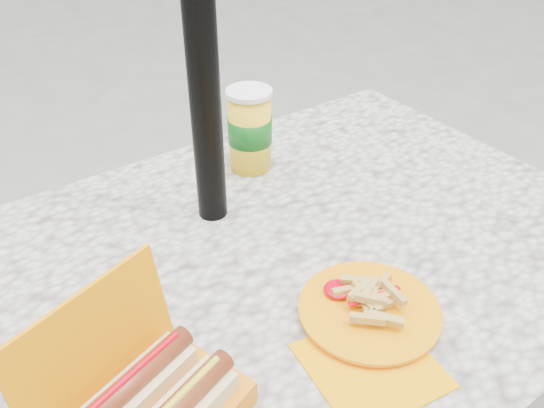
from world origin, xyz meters
TOP-DOWN VIEW (x-y plane):
  - picnic_table at (0.00, 0.00)m, footprint 1.20×0.80m
  - umbrella_pole at (0.00, 0.16)m, footprint 0.05×0.05m
  - fries_plate at (0.05, -0.18)m, footprint 0.25×0.26m
  - soda_cup at (0.14, 0.25)m, footprint 0.09×0.09m

SIDE VIEW (x-z plane):
  - picnic_table at x=0.00m, z-range 0.27..1.02m
  - fries_plate at x=0.05m, z-range 0.74..0.78m
  - soda_cup at x=0.14m, z-range 0.75..0.91m
  - umbrella_pole at x=0.00m, z-range 0.00..2.20m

